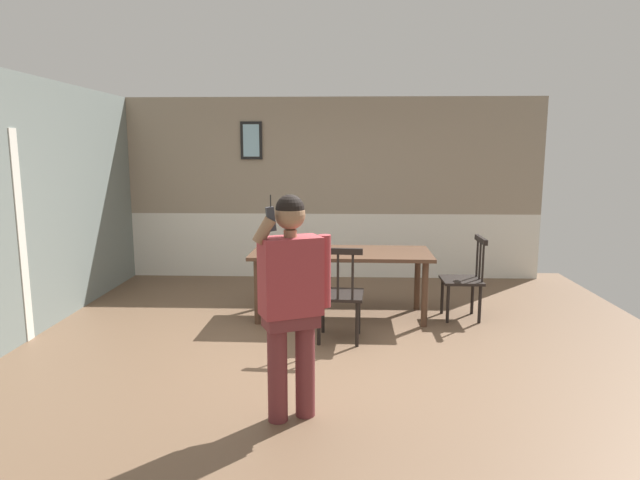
# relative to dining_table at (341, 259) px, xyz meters

# --- Properties ---
(ground_plane) EXTENTS (7.05, 7.05, 0.00)m
(ground_plane) POSITION_rel_dining_table_xyz_m (-0.14, -1.19, -0.67)
(ground_plane) COLOR brown
(room_back_partition) EXTENTS (6.11, 0.17, 2.64)m
(room_back_partition) POSITION_rel_dining_table_xyz_m (-0.14, 2.02, 0.60)
(room_back_partition) COLOR gray
(room_back_partition) RESTS_ON ground_plane
(dining_table) EXTENTS (2.03, 0.89, 0.76)m
(dining_table) POSITION_rel_dining_table_xyz_m (0.00, 0.00, 0.00)
(dining_table) COLOR #4C3323
(dining_table) RESTS_ON ground_plane
(chair_near_window) EXTENTS (0.44, 0.44, 0.94)m
(chair_near_window) POSITION_rel_dining_table_xyz_m (1.40, -0.02, -0.21)
(chair_near_window) COLOR black
(chair_near_window) RESTS_ON ground_plane
(chair_by_doorway) EXTENTS (0.50, 0.50, 0.98)m
(chair_by_doorway) POSITION_rel_dining_table_xyz_m (-0.02, -0.82, -0.19)
(chair_by_doorway) COLOR black
(chair_by_doorway) RESTS_ON ground_plane
(person_figure) EXTENTS (0.52, 0.37, 1.60)m
(person_figure) POSITION_rel_dining_table_xyz_m (-0.34, -2.43, 0.24)
(person_figure) COLOR brown
(person_figure) RESTS_ON ground_plane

